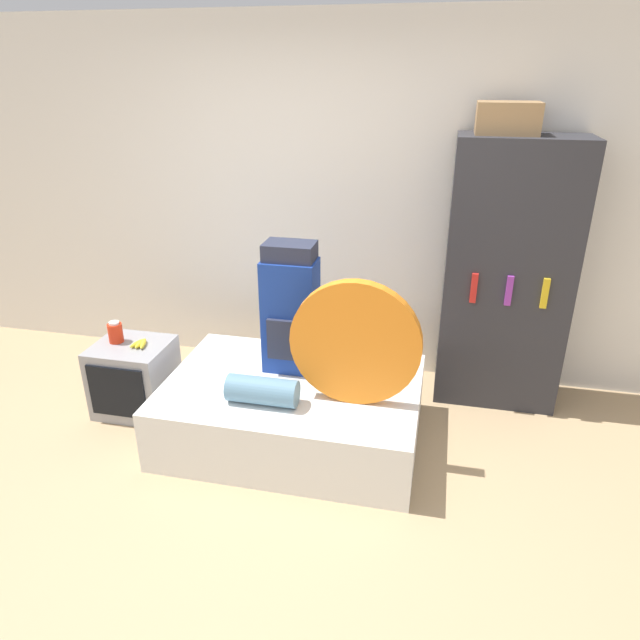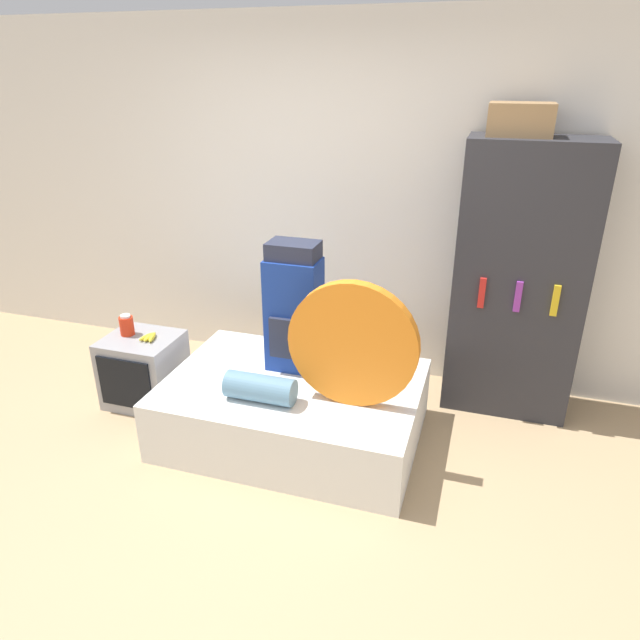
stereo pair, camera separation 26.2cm
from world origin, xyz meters
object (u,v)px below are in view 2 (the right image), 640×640
object	(u,v)px
cardboard_box	(521,119)
sleeping_roll	(260,388)
tent_bag	(353,345)
canister	(127,325)
television	(144,370)
bookshelf	(518,283)
backpack	(294,309)

from	to	relation	value
cardboard_box	sleeping_roll	bearing A→B (deg)	-139.09
sleeping_roll	cardboard_box	bearing A→B (deg)	40.91
tent_bag	canister	world-z (taller)	tent_bag
canister	cardboard_box	distance (m)	2.90
television	bookshelf	world-z (taller)	bookshelf
sleeping_roll	bookshelf	bearing A→B (deg)	37.97
backpack	television	size ratio (longest dim) A/B	1.69
sleeping_roll	cardboard_box	size ratio (longest dim) A/B	1.12
canister	cardboard_box	bearing A→B (deg)	16.72
backpack	canister	distance (m)	1.25
backpack	canister	world-z (taller)	backpack
tent_bag	television	xyz separation A→B (m)	(-1.58, 0.21, -0.53)
television	cardboard_box	size ratio (longest dim) A/B	1.33
television	canister	size ratio (longest dim) A/B	3.37
tent_bag	cardboard_box	size ratio (longest dim) A/B	2.02
television	cardboard_box	distance (m)	2.99
backpack	bookshelf	bearing A→B (deg)	25.19
tent_bag	cardboard_box	world-z (taller)	cardboard_box
tent_bag	sleeping_roll	size ratio (longest dim) A/B	1.81
backpack	canister	xyz separation A→B (m)	(-1.22, -0.08, -0.24)
canister	bookshelf	bearing A→B (deg)	15.67
cardboard_box	television	bearing A→B (deg)	-161.91
canister	cardboard_box	world-z (taller)	cardboard_box
bookshelf	canister	bearing A→B (deg)	-164.33
backpack	bookshelf	world-z (taller)	bookshelf
sleeping_roll	television	world-z (taller)	sleeping_roll
bookshelf	tent_bag	bearing A→B (deg)	-132.76
tent_bag	cardboard_box	distance (m)	1.69
tent_bag	cardboard_box	bearing A→B (deg)	51.92
sleeping_roll	bookshelf	distance (m)	1.84
tent_bag	sleeping_roll	world-z (taller)	tent_bag
tent_bag	backpack	bearing A→B (deg)	145.89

